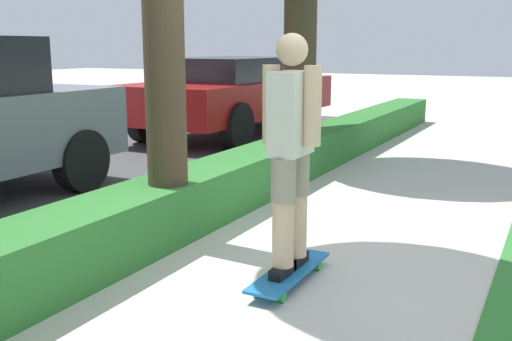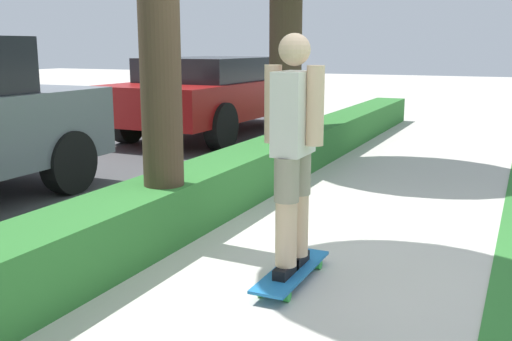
# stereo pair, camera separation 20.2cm
# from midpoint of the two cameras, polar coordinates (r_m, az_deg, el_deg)

# --- Properties ---
(ground_plane) EXTENTS (60.00, 60.00, 0.00)m
(ground_plane) POSITION_cam_midpoint_polar(r_m,az_deg,el_deg) (4.40, 9.20, -9.61)
(ground_plane) COLOR #BCB7AD
(hedge_row) EXTENTS (18.29, 0.60, 0.48)m
(hedge_row) POSITION_cam_midpoint_polar(r_m,az_deg,el_deg) (5.02, -8.36, -3.99)
(hedge_row) COLOR #2D702D
(hedge_row) RESTS_ON ground_plane
(skateboard) EXTENTS (0.92, 0.24, 0.09)m
(skateboard) POSITION_cam_midpoint_polar(r_m,az_deg,el_deg) (4.17, 4.61, -9.66)
(skateboard) COLOR #1E6BAD
(skateboard) RESTS_ON ground_plane
(skater_person) EXTENTS (0.48, 0.41, 1.59)m
(skater_person) POSITION_cam_midpoint_polar(r_m,az_deg,el_deg) (3.94, 4.81, 2.08)
(skater_person) COLOR black
(skater_person) RESTS_ON skateboard
(parked_car_rear) EXTENTS (4.78, 2.02, 1.40)m
(parked_car_rear) POSITION_cam_midpoint_polar(r_m,az_deg,el_deg) (10.93, -1.71, 7.46)
(parked_car_rear) COLOR maroon
(parked_car_rear) RESTS_ON ground_plane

